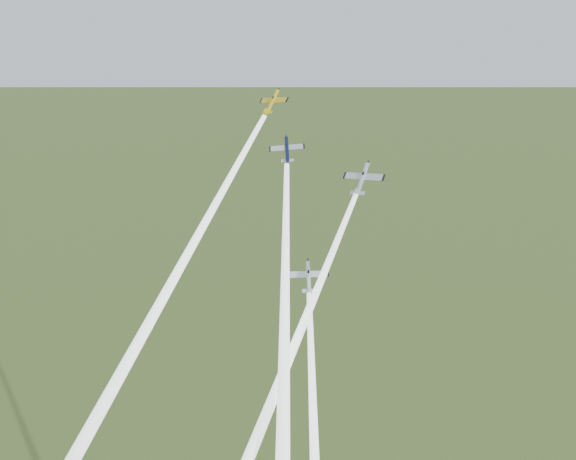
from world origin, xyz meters
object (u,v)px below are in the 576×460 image
at_px(plane_yellow, 272,102).
at_px(plane_silver_low, 309,277).
at_px(plane_navy, 287,149).
at_px(plane_silver_right, 362,179).

xyz_separation_m(plane_yellow, plane_silver_low, (11.33, -9.97, -29.42)).
relative_size(plane_navy, plane_silver_right, 0.79).
relative_size(plane_navy, plane_silver_low, 0.89).
bearing_deg(plane_yellow, plane_silver_right, 18.58).
height_order(plane_silver_right, plane_silver_low, plane_silver_right).
bearing_deg(plane_yellow, plane_silver_low, -23.53).
height_order(plane_navy, plane_silver_low, plane_navy).
bearing_deg(plane_silver_low, plane_silver_right, 33.54).
xyz_separation_m(plane_yellow, plane_silver_right, (17.74, 0.24, -13.00)).
distance_m(plane_navy, plane_silver_right, 15.00).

